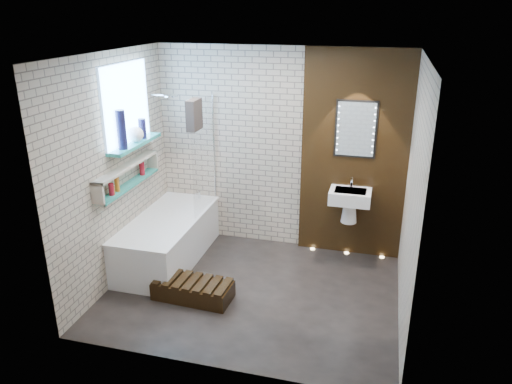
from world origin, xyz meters
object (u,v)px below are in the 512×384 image
(washbasin, at_px, (350,201))
(led_mirror, at_px, (356,129))
(bath_screen, at_px, (204,156))
(bathtub, at_px, (168,239))
(walnut_step, at_px, (193,290))

(washbasin, distance_m, led_mirror, 0.88)
(bath_screen, xyz_separation_m, led_mirror, (1.82, 0.34, 0.37))
(washbasin, bearing_deg, bath_screen, -174.22)
(bath_screen, height_order, washbasin, bath_screen)
(washbasin, bearing_deg, bathtub, -163.99)
(led_mirror, xyz_separation_m, walnut_step, (-1.55, -1.53, -1.55))
(bathtub, bearing_deg, led_mirror, 19.78)
(led_mirror, relative_size, walnut_step, 0.81)
(bathtub, xyz_separation_m, led_mirror, (2.17, 0.78, 1.36))
(bath_screen, relative_size, walnut_step, 1.63)
(bath_screen, relative_size, washbasin, 2.41)
(led_mirror, bearing_deg, bathtub, -160.22)
(bathtub, xyz_separation_m, bath_screen, (0.35, 0.44, 0.99))
(walnut_step, bearing_deg, led_mirror, 44.67)
(bathtub, distance_m, walnut_step, 1.00)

